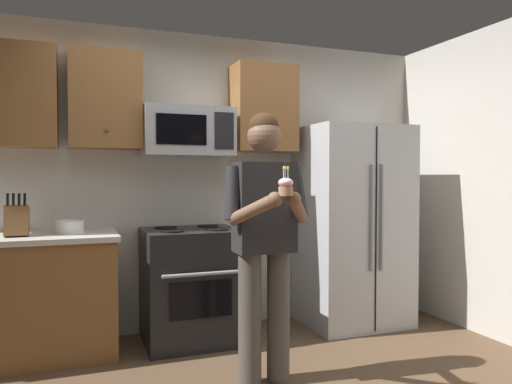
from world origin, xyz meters
The scene contains 10 objects.
wall_back centered at (0.00, 1.75, 1.30)m, with size 4.40×0.10×2.60m, color beige.
oven_range centered at (-0.15, 1.36, 0.46)m, with size 0.76×0.70×0.93m.
microwave centered at (-0.15, 1.48, 1.72)m, with size 0.74×0.41×0.40m.
refrigerator centered at (1.35, 1.32, 0.90)m, with size 0.90×0.75×1.80m.
cabinet_row_upper centered at (-0.72, 1.53, 1.95)m, with size 2.78×0.36×0.76m.
counter_left centered at (-1.45, 1.38, 0.46)m, with size 1.44×0.66×0.92m.
knife_block centered at (-1.42, 1.33, 1.03)m, with size 0.16×0.15×0.32m.
bowl_large_white centered at (-1.07, 1.41, 0.97)m, with size 0.21×0.21×0.10m.
person centered at (0.11, 0.39, 1.00)m, with size 0.60×0.48×1.76m.
cupcake centered at (0.11, 0.06, 1.29)m, with size 0.09×0.09×0.17m.
Camera 1 is at (-1.04, -2.51, 1.35)m, focal length 34.01 mm.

